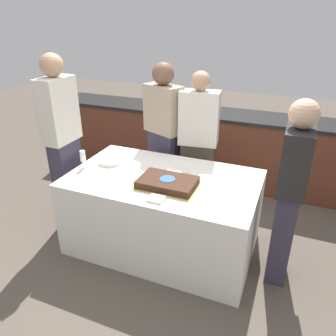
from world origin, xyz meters
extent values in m
plane|color=brown|center=(0.00, 0.00, 0.00)|extent=(14.00, 14.00, 0.00)
cube|color=#5B2D1E|center=(0.00, 1.58, 0.44)|extent=(4.40, 0.55, 0.88)
cube|color=black|center=(0.00, 1.58, 0.90)|extent=(4.40, 0.58, 0.04)
cube|color=white|center=(0.00, 0.00, 0.37)|extent=(1.68, 1.00, 0.73)
cube|color=gold|center=(0.10, -0.13, 0.74)|extent=(0.52, 0.35, 0.00)
cube|color=#381E11|center=(0.10, -0.13, 0.77)|extent=(0.48, 0.31, 0.06)
cylinder|color=#2D5BB7|center=(0.10, -0.13, 0.80)|extent=(0.13, 0.13, 0.00)
cylinder|color=white|center=(-0.59, 0.09, 0.76)|extent=(0.23, 0.23, 0.04)
cylinder|color=white|center=(-0.77, -0.10, 0.74)|extent=(0.06, 0.06, 0.00)
cylinder|color=white|center=(-0.77, -0.10, 0.77)|extent=(0.01, 0.01, 0.06)
cylinder|color=white|center=(-0.77, -0.10, 0.85)|extent=(0.05, 0.05, 0.11)
cylinder|color=white|center=(0.09, 0.19, 0.74)|extent=(0.19, 0.19, 0.00)
cube|color=white|center=(0.10, -0.38, 0.74)|extent=(0.12, 0.11, 0.02)
cube|color=#4C4238|center=(0.10, 0.72, 0.40)|extent=(0.36, 0.20, 0.81)
cube|color=silver|center=(0.10, 0.72, 1.09)|extent=(0.42, 0.25, 0.55)
sphere|color=tan|center=(0.10, 0.72, 1.46)|extent=(0.19, 0.19, 0.19)
cube|color=#383347|center=(-1.06, 0.00, 0.46)|extent=(0.16, 0.32, 0.93)
cube|color=silver|center=(-1.06, 0.00, 1.23)|extent=(0.20, 0.37, 0.61)
sphere|color=tan|center=(-1.06, 0.00, 1.64)|extent=(0.21, 0.21, 0.21)
cube|color=#383347|center=(1.06, 0.00, 0.41)|extent=(0.16, 0.31, 0.82)
cube|color=black|center=(1.06, 0.00, 1.07)|extent=(0.20, 0.36, 0.50)
sphere|color=#D8AD89|center=(1.06, 0.00, 1.43)|extent=(0.21, 0.21, 0.21)
cube|color=#383347|center=(-0.30, 0.72, 0.44)|extent=(0.39, 0.28, 0.89)
cube|color=tan|center=(-0.30, 0.72, 1.14)|extent=(0.46, 0.34, 0.50)
sphere|color=brown|center=(-0.30, 0.72, 1.50)|extent=(0.23, 0.23, 0.23)
camera|label=1|loc=(1.02, -2.38, 2.07)|focal=35.00mm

